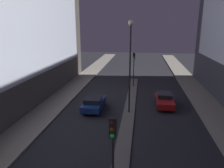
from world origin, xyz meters
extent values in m
cube|color=#4C4742|center=(-13.08, 16.66, 10.17)|extent=(6.00, 33.31, 20.34)
cube|color=white|center=(-10.10, 16.66, 11.19)|extent=(0.05, 28.31, 15.46)
cube|color=#56544F|center=(0.00, 15.34, 0.06)|extent=(1.16, 28.67, 0.12)
cube|color=black|center=(0.00, 2.75, 4.50)|extent=(0.32, 0.28, 0.90)
sphere|color=#4C0F0F|center=(0.00, 2.57, 4.80)|extent=(0.20, 0.20, 0.20)
sphere|color=#4C380A|center=(0.00, 2.57, 4.50)|extent=(0.20, 0.20, 0.20)
sphere|color=#1EEA4C|center=(0.00, 2.57, 4.20)|extent=(0.20, 0.20, 0.20)
cylinder|color=black|center=(0.00, 25.10, 2.09)|extent=(0.12, 0.12, 3.93)
cube|color=black|center=(0.00, 25.10, 4.50)|extent=(0.32, 0.28, 0.90)
sphere|color=#4C0F0F|center=(0.00, 24.92, 4.80)|extent=(0.20, 0.20, 0.20)
sphere|color=#4C380A|center=(0.00, 24.92, 4.50)|extent=(0.20, 0.20, 0.20)
sphere|color=#1EEA4C|center=(0.00, 24.92, 4.20)|extent=(0.20, 0.20, 0.20)
cylinder|color=black|center=(0.00, 15.11, 4.46)|extent=(0.16, 0.16, 8.69)
sphere|color=#F9EAB2|center=(0.00, 15.11, 8.95)|extent=(0.50, 0.50, 0.50)
cube|color=navy|center=(-3.77, 15.66, 0.64)|extent=(1.94, 4.29, 0.63)
cube|color=black|center=(-3.77, 15.34, 1.19)|extent=(1.65, 1.93, 0.48)
cube|color=red|center=(-4.45, 13.52, 0.67)|extent=(0.14, 0.04, 0.10)
cube|color=red|center=(-3.09, 13.52, 0.67)|extent=(0.14, 0.04, 0.10)
cylinder|color=black|center=(-4.63, 16.99, 0.32)|extent=(0.22, 0.64, 0.64)
cylinder|color=black|center=(-2.91, 16.99, 0.32)|extent=(0.22, 0.64, 0.64)
cylinder|color=black|center=(-4.63, 14.33, 0.32)|extent=(0.22, 0.64, 0.64)
cylinder|color=black|center=(-2.91, 14.33, 0.32)|extent=(0.22, 0.64, 0.64)
cube|color=maroon|center=(3.77, 17.72, 0.65)|extent=(1.79, 4.43, 0.65)
cube|color=black|center=(3.77, 18.05, 1.20)|extent=(1.53, 1.99, 0.46)
cube|color=red|center=(3.15, 19.93, 0.68)|extent=(0.14, 0.04, 0.10)
cube|color=red|center=(4.40, 19.93, 0.68)|extent=(0.14, 0.04, 0.10)
cylinder|color=black|center=(2.99, 19.09, 0.32)|extent=(0.22, 0.64, 0.64)
cylinder|color=black|center=(4.56, 19.09, 0.32)|extent=(0.22, 0.64, 0.64)
cylinder|color=black|center=(2.99, 16.34, 0.32)|extent=(0.22, 0.64, 0.64)
cylinder|color=black|center=(4.56, 16.34, 0.32)|extent=(0.22, 0.64, 0.64)
camera|label=1|loc=(1.14, -5.73, 8.77)|focal=35.00mm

